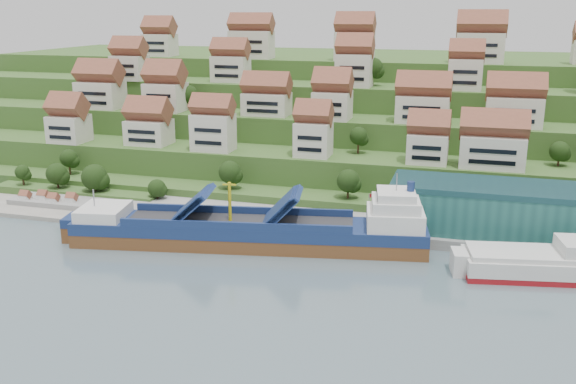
% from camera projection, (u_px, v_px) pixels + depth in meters
% --- Properties ---
extents(ground, '(300.00, 300.00, 0.00)m').
position_uv_depth(ground, '(271.00, 248.00, 129.99)').
color(ground, slate).
rests_on(ground, ground).
extents(quay, '(180.00, 14.00, 2.20)m').
position_uv_depth(quay, '(381.00, 229.00, 138.24)').
color(quay, gray).
rests_on(quay, ground).
extents(pebble_beach, '(45.00, 20.00, 1.00)m').
position_uv_depth(pebble_beach, '(60.00, 206.00, 156.33)').
color(pebble_beach, gray).
rests_on(pebble_beach, ground).
extents(hillside, '(260.00, 128.00, 31.00)m').
position_uv_depth(hillside, '(360.00, 117.00, 222.74)').
color(hillside, '#2D4C1E').
rests_on(hillside, ground).
extents(hillside_village, '(156.14, 64.88, 28.90)m').
position_uv_depth(hillside_village, '(342.00, 93.00, 178.53)').
color(hillside_village, beige).
rests_on(hillside_village, ground).
extents(hillside_trees, '(143.43, 62.37, 30.52)m').
position_uv_depth(hillside_trees, '(275.00, 128.00, 169.43)').
color(hillside_trees, '#1E3712').
rests_on(hillside_trees, ground).
extents(warehouse, '(60.00, 15.00, 10.00)m').
position_uv_depth(warehouse, '(541.00, 212.00, 129.92)').
color(warehouse, '#225D57').
rests_on(warehouse, quay).
extents(flagpole, '(1.28, 0.16, 8.00)m').
position_uv_depth(flagpole, '(369.00, 209.00, 132.53)').
color(flagpole, gray).
rests_on(flagpole, quay).
extents(beach_huts, '(14.40, 3.70, 2.20)m').
position_uv_depth(beach_huts, '(49.00, 200.00, 155.26)').
color(beach_huts, white).
rests_on(beach_huts, pebble_beach).
extents(cargo_ship, '(72.57, 23.47, 15.83)m').
position_uv_depth(cargo_ship, '(258.00, 232.00, 130.47)').
color(cargo_ship, brown).
rests_on(cargo_ship, ground).
extents(second_ship, '(27.93, 14.43, 7.71)m').
position_uv_depth(second_ship, '(542.00, 264.00, 115.84)').
color(second_ship, maroon).
rests_on(second_ship, ground).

